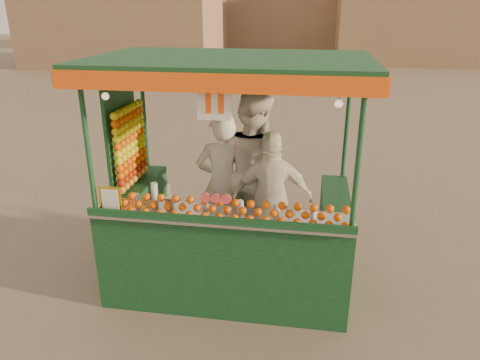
% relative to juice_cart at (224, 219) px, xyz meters
% --- Properties ---
extents(ground, '(90.00, 90.00, 0.00)m').
position_rel_juice_cart_xyz_m(ground, '(-0.30, 0.13, -0.86)').
color(ground, '#6B5D4C').
rests_on(ground, ground).
extents(building_left, '(10.00, 6.00, 6.00)m').
position_rel_juice_cart_xyz_m(building_left, '(-9.30, 20.13, 2.14)').
color(building_left, '#8C6E4F').
rests_on(building_left, ground).
extents(building_right, '(9.00, 6.00, 5.00)m').
position_rel_juice_cart_xyz_m(building_right, '(6.70, 24.13, 1.64)').
color(building_right, '#8C6E4F').
rests_on(building_right, ground).
extents(building_center, '(14.00, 7.00, 7.00)m').
position_rel_juice_cart_xyz_m(building_center, '(-2.30, 30.13, 2.64)').
color(building_center, '#8C6E4F').
rests_on(building_center, ground).
extents(juice_cart, '(2.91, 1.88, 2.64)m').
position_rel_juice_cart_xyz_m(juice_cart, '(0.00, 0.00, 0.00)').
color(juice_cart, '#0F371B').
rests_on(juice_cart, ground).
extents(vendor_left, '(0.72, 0.60, 1.68)m').
position_rel_juice_cart_xyz_m(vendor_left, '(-0.09, 0.37, 0.29)').
color(vendor_left, white).
rests_on(vendor_left, ground).
extents(vendor_middle, '(1.17, 1.09, 1.93)m').
position_rel_juice_cart_xyz_m(vendor_middle, '(0.26, 0.54, 0.41)').
color(vendor_middle, silver).
rests_on(vendor_middle, ground).
extents(vendor_right, '(0.96, 0.50, 1.56)m').
position_rel_juice_cart_xyz_m(vendor_right, '(0.53, 0.15, 0.23)').
color(vendor_right, white).
rests_on(vendor_right, ground).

